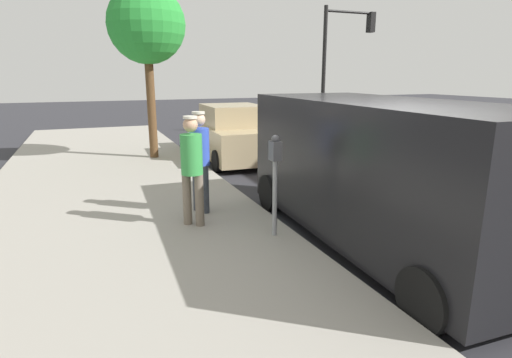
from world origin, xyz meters
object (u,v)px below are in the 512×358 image
Objects in this scene: pedestrian_in_green at (192,164)px; traffic_light_corner at (342,50)px; parked_van at (382,169)px; parked_sedan_behind at (232,135)px; street_tree at (147,26)px; pedestrian_in_blue at (200,155)px; parking_meter_near at (275,168)px.

traffic_light_corner reaches higher than pedestrian_in_green.
parked_van is 1.18× the size of parked_sedan_behind.
street_tree is (8.33, 3.04, 0.29)m from traffic_light_corner.
pedestrian_in_blue is at bearing 65.47° from parked_sedan_behind.
pedestrian_in_green is 0.39× the size of parked_sedan_behind.
pedestrian_in_blue is (-0.29, -0.61, 0.01)m from pedestrian_in_green.
parked_sedan_behind is at bearing 169.05° from street_tree.
parked_van reaches higher than parking_meter_near.
pedestrian_in_blue is 0.39× the size of parked_sedan_behind.
pedestrian_in_blue is 0.33× the size of parked_van.
pedestrian_in_blue is at bearing -42.25° from parked_van.
parked_sedan_behind is (-2.27, -4.98, -0.41)m from pedestrian_in_blue.
pedestrian_in_green is 0.37× the size of street_tree.
pedestrian_in_blue is 0.34× the size of traffic_light_corner.
parked_van is 1.11× the size of street_tree.
parking_meter_near is 1.68m from pedestrian_in_blue.
pedestrian_in_green is 0.33× the size of parked_van.
pedestrian_in_green is at bearing -29.34° from parked_van.
parked_van is at bearing 160.83° from parking_meter_near.
street_tree reaches higher than parked_sedan_behind.
parking_meter_near is 0.29× the size of traffic_light_corner.
parking_meter_near is at bearing 95.99° from street_tree.
street_tree is (0.73, -6.92, 2.63)m from parking_meter_near.
parked_van is 12.36m from traffic_light_corner.
parking_meter_near is at bearing 115.93° from pedestrian_in_blue.
parked_sedan_behind is (-1.54, -6.49, -0.43)m from parking_meter_near.
parked_van is at bearing 59.79° from traffic_light_corner.
parked_sedan_behind is 7.52m from traffic_light_corner.
traffic_light_corner is at bearing -133.56° from pedestrian_in_green.
traffic_light_corner reaches higher than parking_meter_near.
traffic_light_corner is at bearing -159.98° from street_tree.
street_tree reaches higher than parked_van.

